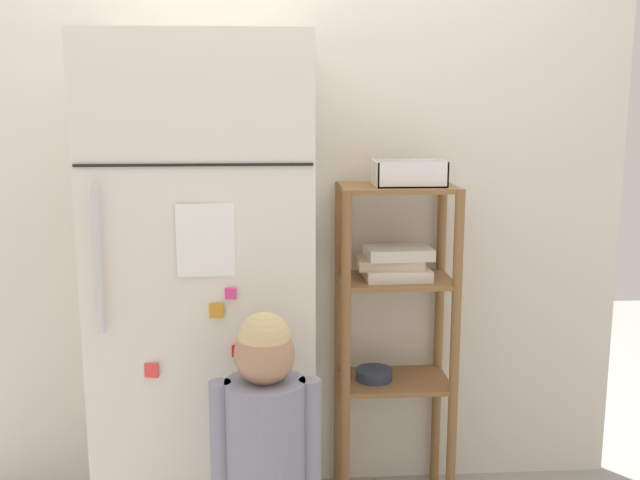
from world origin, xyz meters
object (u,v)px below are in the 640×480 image
Objects in this scene: refrigerator at (209,299)px; fruit_bin at (406,176)px; child_standing at (266,443)px; pantry_shelf_unit at (394,305)px.

refrigerator is 6.92× the size of fruit_bin.
fruit_bin reaches higher than child_standing.
refrigerator is 0.71m from pantry_shelf_unit.
pantry_shelf_unit is (0.68, 0.18, -0.09)m from refrigerator.
refrigerator is 1.41× the size of pantry_shelf_unit.
child_standing is 1.11m from fruit_bin.
fruit_bin is at bearing -19.26° from pantry_shelf_unit.
refrigerator is 1.79× the size of child_standing.
refrigerator is 0.84m from fruit_bin.
child_standing is at bearing -124.22° from pantry_shelf_unit.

